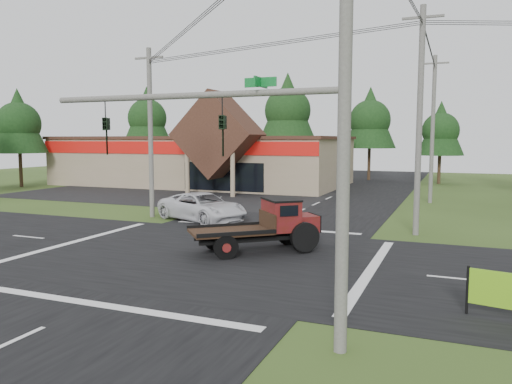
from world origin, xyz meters
The scene contains 18 objects.
ground centered at (0.00, 0.00, 0.00)m, with size 120.00×120.00×0.00m, color #2E4418.
road_ns centered at (0.00, 0.00, 0.01)m, with size 12.00×120.00×0.02m, color black.
road_ew centered at (0.00, 0.00, 0.01)m, with size 120.00×12.00×0.02m, color black.
parking_apron centered at (-14.00, 19.00, 0.01)m, with size 28.00×14.00×0.02m, color black.
cvs_building centered at (-15.70, 29.57, 2.78)m, with size 30.40×18.20×9.19m.
traffic_signal_mast centered at (5.82, -7.50, 4.43)m, with size 8.12×0.24×7.00m.
utility_pole_nr centered at (7.50, -7.50, 5.64)m, with size 2.00×0.30×11.00m.
utility_pole_nw centered at (-8.00, 8.00, 5.39)m, with size 2.00×0.30×10.50m.
utility_pole_ne centered at (8.00, 8.00, 5.89)m, with size 2.00×0.30×11.50m.
utility_pole_n centered at (8.00, 22.00, 5.74)m, with size 2.00×0.30×11.20m.
tree_row_a centered at (-30.00, 40.00, 8.05)m, with size 6.72×6.72×12.12m.
tree_row_b centered at (-20.00, 42.00, 6.70)m, with size 5.60×5.60×10.10m.
tree_row_c centered at (-10.00, 41.00, 8.72)m, with size 7.28×7.28×13.13m.
tree_row_d centered at (0.00, 42.00, 7.38)m, with size 6.16×6.16×11.11m.
tree_row_e centered at (8.00, 40.00, 6.03)m, with size 5.04×5.04×9.09m.
tree_side_w centered at (-32.00, 20.00, 6.70)m, with size 5.60×5.60×10.10m.
antique_flatbed_truck centered at (1.86, 1.29, 1.18)m, with size 2.16×5.65×2.36m, color #4F180B, non-canonical shape.
white_pickup centered at (-4.35, 7.90, 0.84)m, with size 2.79×6.05×1.68m, color silver.
Camera 1 is at (9.87, -18.57, 4.92)m, focal length 35.00 mm.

